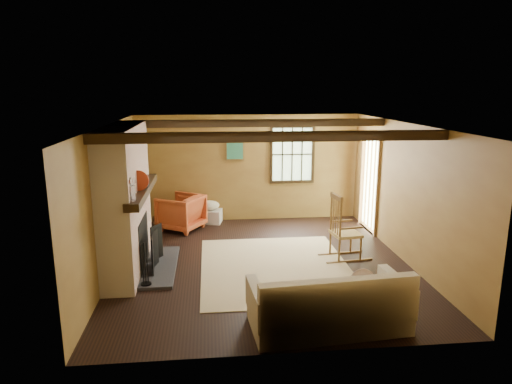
{
  "coord_description": "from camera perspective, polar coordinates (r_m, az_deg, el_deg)",
  "views": [
    {
      "loc": [
        -0.88,
        -7.39,
        3.0
      ],
      "look_at": [
        -0.07,
        0.4,
        1.19
      ],
      "focal_mm": 32.0,
      "sensor_mm": 36.0,
      "label": 1
    }
  ],
  "objects": [
    {
      "name": "room_envelope",
      "position": [
        7.84,
        2.2,
        3.0
      ],
      "size": [
        5.02,
        5.52,
        2.44
      ],
      "color": "olive",
      "rests_on": "ground"
    },
    {
      "name": "armchair",
      "position": [
        9.88,
        -9.36,
        -2.52
      ],
      "size": [
        1.13,
        1.12,
        0.76
      ],
      "primitive_type": "imported",
      "rotation": [
        0.0,
        0.0,
        -2.12
      ],
      "color": "#BF6026",
      "rests_on": "ground"
    },
    {
      "name": "rug",
      "position": [
        7.86,
        2.42,
        -9.38
      ],
      "size": [
        2.5,
        3.0,
        0.01
      ],
      "primitive_type": "cube",
      "color": "beige",
      "rests_on": "ground"
    },
    {
      "name": "ground",
      "position": [
        8.02,
        0.78,
        -8.93
      ],
      "size": [
        5.5,
        5.5,
        0.0
      ],
      "primitive_type": "plane",
      "color": "black",
      "rests_on": "ground"
    },
    {
      "name": "firewood_pile",
      "position": [
        10.26,
        -11.04,
        -3.55
      ],
      "size": [
        0.62,
        0.11,
        0.23
      ],
      "color": "#523023",
      "rests_on": "ground"
    },
    {
      "name": "fireplace",
      "position": [
        7.74,
        -15.8,
        -1.63
      ],
      "size": [
        1.02,
        2.3,
        2.4
      ],
      "color": "brown",
      "rests_on": "ground"
    },
    {
      "name": "sofa",
      "position": [
        5.99,
        9.26,
        -14.07
      ],
      "size": [
        2.05,
        1.03,
        0.8
      ],
      "rotation": [
        0.0,
        0.0,
        0.08
      ],
      "color": "beige",
      "rests_on": "ground"
    },
    {
      "name": "rocking_chair",
      "position": [
        8.24,
        10.89,
        -4.85
      ],
      "size": [
        0.91,
        0.55,
        1.19
      ],
      "rotation": [
        0.0,
        0.0,
        1.7
      ],
      "color": "tan",
      "rests_on": "ground"
    },
    {
      "name": "laundry_basket",
      "position": [
        10.34,
        -5.76,
        -3.03
      ],
      "size": [
        0.57,
        0.47,
        0.3
      ],
      "primitive_type": "cube",
      "rotation": [
        0.0,
        0.0,
        -0.21
      ],
      "color": "silver",
      "rests_on": "ground"
    },
    {
      "name": "basket_pillow",
      "position": [
        10.27,
        -5.79,
        -1.66
      ],
      "size": [
        0.49,
        0.43,
        0.21
      ],
      "primitive_type": "ellipsoid",
      "rotation": [
        0.0,
        0.0,
        -0.24
      ],
      "color": "beige",
      "rests_on": "laundry_basket"
    }
  ]
}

